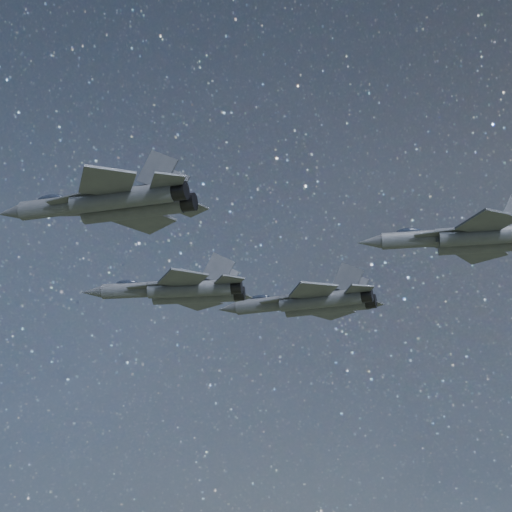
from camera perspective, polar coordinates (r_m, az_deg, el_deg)
The scene contains 4 objects.
jet_lead at distance 87.79m, azimuth -5.67°, elevation -2.51°, with size 19.08×12.53×4.90m.
jet_left at distance 91.19m, azimuth 3.95°, elevation -3.36°, with size 20.01×13.69×5.02m.
jet_right at distance 64.01m, azimuth -10.46°, elevation 3.84°, with size 17.97×12.14×4.53m.
jet_slot at distance 68.49m, azimuth 15.30°, elevation 1.26°, with size 16.25×10.74×4.15m.
Camera 1 is at (33.50, -64.69, 116.35)m, focal length 55.00 mm.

